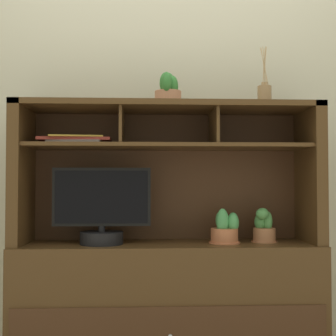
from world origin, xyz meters
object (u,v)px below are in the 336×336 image
(potted_orchid, at_px, (225,231))
(magazine_stack_left, at_px, (76,140))
(potted_fern, at_px, (264,229))
(potted_succulent, at_px, (168,91))
(diffuser_bottle, at_px, (265,94))
(tv_monitor, at_px, (102,213))
(media_console, at_px, (168,273))

(potted_orchid, bearing_deg, magazine_stack_left, 178.46)
(potted_fern, bearing_deg, potted_succulent, -178.37)
(potted_fern, distance_m, potted_succulent, 0.91)
(magazine_stack_left, relative_size, diffuser_bottle, 1.21)
(potted_orchid, distance_m, magazine_stack_left, 0.93)
(potted_orchid, relative_size, diffuser_bottle, 0.59)
(potted_fern, height_order, magazine_stack_left, magazine_stack_left)
(diffuser_bottle, bearing_deg, potted_orchid, -177.81)
(potted_orchid, relative_size, potted_succulent, 1.02)
(potted_orchid, distance_m, potted_fern, 0.22)
(magazine_stack_left, bearing_deg, potted_fern, 0.93)
(tv_monitor, relative_size, diffuser_bottle, 1.63)
(diffuser_bottle, bearing_deg, potted_fern, 92.12)
(potted_succulent, bearing_deg, magazine_stack_left, -179.82)
(diffuser_bottle, distance_m, potted_succulent, 0.52)
(potted_orchid, bearing_deg, tv_monitor, -179.47)
(media_console, height_order, potted_fern, media_console)
(tv_monitor, distance_m, potted_fern, 0.88)
(magazine_stack_left, height_order, diffuser_bottle, diffuser_bottle)
(tv_monitor, xyz_separation_m, potted_succulent, (0.35, 0.03, 0.65))
(media_console, height_order, potted_succulent, potted_succulent)
(magazine_stack_left, distance_m, potted_succulent, 0.56)
(potted_orchid, relative_size, magazine_stack_left, 0.49)
(potted_orchid, relative_size, potted_fern, 0.99)
(potted_succulent, bearing_deg, potted_fern, 1.63)
(diffuser_bottle, bearing_deg, magazine_stack_left, 179.26)
(magazine_stack_left, height_order, potted_succulent, potted_succulent)
(magazine_stack_left, relative_size, potted_succulent, 2.11)
(media_console, bearing_deg, potted_orchid, -6.72)
(media_console, height_order, diffuser_bottle, diffuser_bottle)
(tv_monitor, bearing_deg, magazine_stack_left, 168.93)
(media_console, xyz_separation_m, diffuser_bottle, (0.52, -0.03, 0.96))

